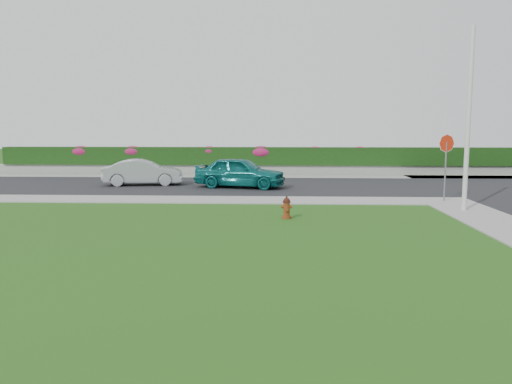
{
  "coord_description": "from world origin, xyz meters",
  "views": [
    {
      "loc": [
        0.42,
        -10.59,
        2.81
      ],
      "look_at": [
        -0.26,
        4.57,
        0.9
      ],
      "focal_mm": 35.0,
      "sensor_mm": 36.0,
      "label": 1
    }
  ],
  "objects_px": {
    "utility_pole": "(468,120)",
    "stop_sign": "(446,151)",
    "sedan_silver": "(143,172)",
    "sedan_teal": "(240,172)",
    "fire_hydrant": "(287,208)"
  },
  "relations": [
    {
      "from": "sedan_teal",
      "to": "stop_sign",
      "type": "height_order",
      "value": "stop_sign"
    },
    {
      "from": "sedan_silver",
      "to": "utility_pole",
      "type": "relative_size",
      "value": 0.63
    },
    {
      "from": "utility_pole",
      "to": "stop_sign",
      "type": "bearing_deg",
      "value": 88.49
    },
    {
      "from": "fire_hydrant",
      "to": "sedan_silver",
      "type": "distance_m",
      "value": 11.35
    },
    {
      "from": "fire_hydrant",
      "to": "stop_sign",
      "type": "distance_m",
      "value": 7.53
    },
    {
      "from": "sedan_teal",
      "to": "fire_hydrant",
      "type": "bearing_deg",
      "value": -152.18
    },
    {
      "from": "sedan_silver",
      "to": "utility_pole",
      "type": "xyz_separation_m",
      "value": [
        13.17,
        -7.23,
        2.43
      ]
    },
    {
      "from": "sedan_silver",
      "to": "sedan_teal",
      "type": "bearing_deg",
      "value": -109.35
    },
    {
      "from": "fire_hydrant",
      "to": "stop_sign",
      "type": "bearing_deg",
      "value": 34.09
    },
    {
      "from": "sedan_teal",
      "to": "stop_sign",
      "type": "relative_size",
      "value": 1.63
    },
    {
      "from": "stop_sign",
      "to": "sedan_teal",
      "type": "bearing_deg",
      "value": 154.76
    },
    {
      "from": "sedan_silver",
      "to": "stop_sign",
      "type": "bearing_deg",
      "value": -120.33
    },
    {
      "from": "utility_pole",
      "to": "stop_sign",
      "type": "height_order",
      "value": "utility_pole"
    },
    {
      "from": "fire_hydrant",
      "to": "sedan_silver",
      "type": "relative_size",
      "value": 0.18
    },
    {
      "from": "fire_hydrant",
      "to": "sedan_teal",
      "type": "distance_m",
      "value": 8.36
    }
  ]
}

